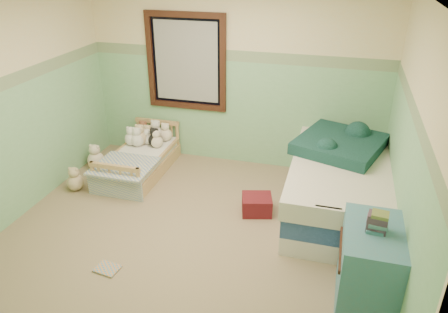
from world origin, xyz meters
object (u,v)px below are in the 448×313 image
(toddler_bed_frame, at_px, (140,167))
(plush_floor_tan, at_px, (75,182))
(dresser, at_px, (369,268))
(red_pillow, at_px, (257,205))
(plush_floor_cream, at_px, (96,160))
(twin_bed_frame, at_px, (337,200))
(floor_book, at_px, (107,269))

(toddler_bed_frame, height_order, plush_floor_tan, plush_floor_tan)
(plush_floor_tan, bearing_deg, dresser, -16.08)
(red_pillow, bearing_deg, dresser, -43.57)
(plush_floor_cream, height_order, red_pillow, plush_floor_cream)
(dresser, bearing_deg, red_pillow, 136.43)
(plush_floor_cream, height_order, twin_bed_frame, plush_floor_cream)
(plush_floor_tan, distance_m, twin_bed_frame, 3.38)
(twin_bed_frame, relative_size, red_pillow, 6.25)
(plush_floor_cream, xyz_separation_m, red_pillow, (2.49, -0.52, -0.01))
(toddler_bed_frame, height_order, twin_bed_frame, twin_bed_frame)
(twin_bed_frame, bearing_deg, dresser, -79.11)
(toddler_bed_frame, height_order, floor_book, toddler_bed_frame)
(twin_bed_frame, bearing_deg, plush_floor_cream, 177.43)
(dresser, height_order, floor_book, dresser)
(plush_floor_cream, height_order, floor_book, plush_floor_cream)
(twin_bed_frame, bearing_deg, floor_book, -140.43)
(dresser, distance_m, floor_book, 2.49)
(red_pillow, height_order, floor_book, red_pillow)
(toddler_bed_frame, distance_m, floor_book, 2.06)
(plush_floor_cream, distance_m, floor_book, 2.31)
(twin_bed_frame, bearing_deg, plush_floor_tan, -171.73)
(plush_floor_cream, distance_m, red_pillow, 2.54)
(floor_book, bearing_deg, plush_floor_cream, 131.13)
(floor_book, bearing_deg, dresser, 13.80)
(plush_floor_cream, xyz_separation_m, twin_bed_frame, (3.42, -0.15, -0.01))
(plush_floor_cream, relative_size, plush_floor_tan, 1.10)
(plush_floor_cream, bearing_deg, toddler_bed_frame, 3.07)
(toddler_bed_frame, relative_size, plush_floor_cream, 5.75)
(twin_bed_frame, distance_m, red_pillow, 1.00)
(toddler_bed_frame, xyz_separation_m, dresser, (3.03, -1.72, 0.30))
(twin_bed_frame, xyz_separation_m, dresser, (0.30, -1.53, 0.28))
(plush_floor_cream, bearing_deg, red_pillow, -11.87)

